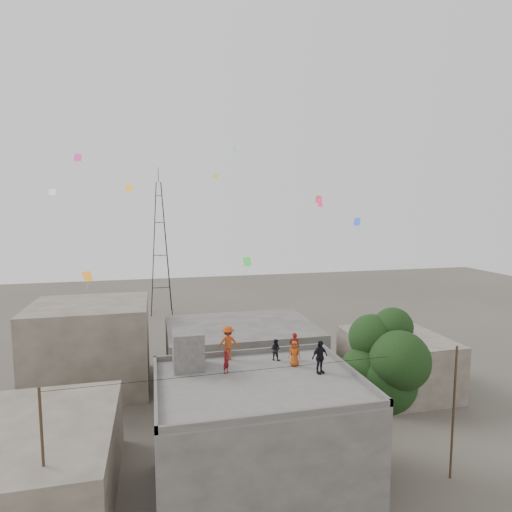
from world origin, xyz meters
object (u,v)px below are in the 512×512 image
at_px(person_red_adult, 294,346).
at_px(transmission_tower, 160,248).
at_px(tree, 386,364).
at_px(person_dark_adult, 320,357).
at_px(stair_head_box, 188,350).

bearing_deg(person_red_adult, transmission_tower, -62.34).
height_order(tree, person_dark_adult, tree).
xyz_separation_m(tree, person_dark_adult, (-4.03, -0.35, 0.86)).
bearing_deg(person_red_adult, person_dark_adult, 124.08).
bearing_deg(person_dark_adult, person_red_adult, 86.32).
xyz_separation_m(transmission_tower, person_red_adult, (6.69, -37.57, -2.18)).
distance_m(stair_head_box, person_red_adult, 5.89).
height_order(tree, person_red_adult, tree).
xyz_separation_m(stair_head_box, tree, (10.57, -2.00, -1.00)).
xyz_separation_m(tree, person_red_adult, (-4.68, 1.84, 0.78)).
distance_m(stair_head_box, transmission_tower, 37.46).
xyz_separation_m(transmission_tower, person_dark_adult, (7.33, -39.75, -2.10)).
bearing_deg(tree, person_red_adult, 158.58).
relative_size(transmission_tower, person_dark_adult, 11.56).
distance_m(transmission_tower, person_red_adult, 38.22).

